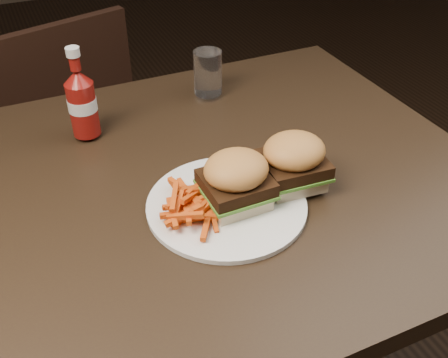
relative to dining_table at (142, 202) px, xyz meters
name	(u,v)px	position (x,y,z in m)	size (l,w,h in m)	color
dining_table	(142,202)	(0.00, 0.00, 0.00)	(1.20, 0.80, 0.04)	black
chair_far	(54,142)	(-0.07, 0.74, -0.30)	(0.39, 0.39, 0.04)	black
plate	(227,205)	(0.11, -0.09, 0.03)	(0.26, 0.26, 0.01)	white
sandwich_half_a	(236,197)	(0.13, -0.10, 0.04)	(0.09, 0.09, 0.02)	#F7EFB9
sandwich_half_b	(292,177)	(0.23, -0.09, 0.04)	(0.09, 0.09, 0.02)	beige
fries_pile	(194,198)	(0.06, -0.09, 0.05)	(0.10, 0.10, 0.04)	#D34C01
ketchup_bottle	(83,109)	(-0.04, 0.21, 0.08)	(0.05, 0.05, 0.10)	maroon
tumbler	(208,73)	(0.24, 0.27, 0.08)	(0.06, 0.06, 0.09)	white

